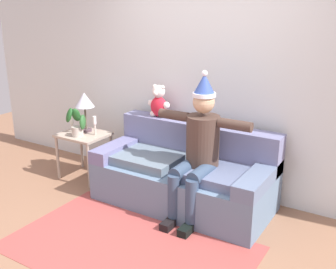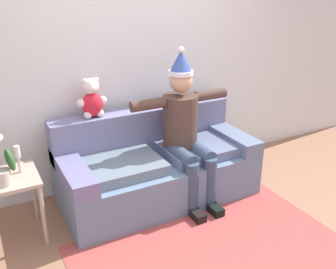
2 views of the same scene
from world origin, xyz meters
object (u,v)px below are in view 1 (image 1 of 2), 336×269
(teddy_bear, at_px, (159,102))
(side_table, at_px, (84,140))
(potted_plant, at_px, (77,123))
(candle_short, at_px, (95,123))
(person_seated, at_px, (198,146))
(table_lamp, at_px, (85,102))
(candle_tall, at_px, (72,122))
(couch, at_px, (186,175))

(teddy_bear, distance_m, side_table, 1.10)
(potted_plant, bearing_deg, candle_short, 43.08)
(person_seated, relative_size, potted_plant, 4.06)
(potted_plant, distance_m, candle_short, 0.22)
(table_lamp, height_order, candle_short, table_lamp)
(candle_tall, bearing_deg, person_seated, -2.58)
(couch, distance_m, teddy_bear, 0.91)
(side_table, height_order, potted_plant, potted_plant)
(side_table, xyz_separation_m, candle_short, (0.16, 0.04, 0.24))
(person_seated, distance_m, candle_short, 1.51)
(person_seated, xyz_separation_m, potted_plant, (-1.66, -0.00, -0.02))
(side_table, relative_size, candle_short, 2.42)
(side_table, xyz_separation_m, candle_tall, (-0.16, -0.02, 0.22))
(person_seated, distance_m, teddy_bear, 0.91)
(teddy_bear, relative_size, potted_plant, 1.03)
(side_table, distance_m, candle_short, 0.29)
(couch, xyz_separation_m, potted_plant, (-1.42, -0.17, 0.41))
(candle_tall, relative_size, candle_short, 0.84)
(side_table, bearing_deg, potted_plant, -87.22)
(couch, xyz_separation_m, candle_tall, (-1.59, -0.09, 0.38))
(teddy_bear, bearing_deg, side_table, -159.56)
(teddy_bear, height_order, side_table, teddy_bear)
(person_seated, xyz_separation_m, teddy_bear, (-0.76, 0.44, 0.26))
(couch, xyz_separation_m, candle_short, (-1.26, -0.03, 0.40))
(candle_short, bearing_deg, table_lamp, 163.95)
(couch, relative_size, teddy_bear, 5.00)
(teddy_bear, relative_size, side_table, 0.66)
(teddy_bear, xyz_separation_m, potted_plant, (-0.90, -0.44, -0.28))
(couch, bearing_deg, table_lamp, 178.75)
(person_seated, xyz_separation_m, candle_short, (-1.50, 0.14, -0.03))
(table_lamp, xyz_separation_m, candle_tall, (-0.12, -0.12, -0.25))
(candle_tall, height_order, candle_short, candle_short)
(person_seated, xyz_separation_m, candle_tall, (-1.82, 0.08, -0.05))
(couch, relative_size, side_table, 3.30)
(table_lamp, xyz_separation_m, candle_short, (0.20, -0.06, -0.23))
(person_seated, bearing_deg, side_table, 176.48)
(teddy_bear, xyz_separation_m, table_lamp, (-0.94, -0.24, -0.06))
(potted_plant, height_order, candle_short, potted_plant)
(table_lamp, relative_size, candle_short, 2.08)
(candle_short, bearing_deg, person_seated, -5.42)
(candle_tall, bearing_deg, table_lamp, 43.51)
(candle_short, bearing_deg, couch, 1.17)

